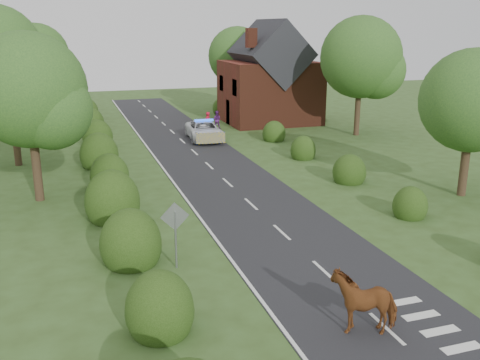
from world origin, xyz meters
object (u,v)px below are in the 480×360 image
object	(u,v)px
police_van	(204,131)
pedestrian_red	(207,123)
pedestrian_purple	(217,120)
cow	(364,304)
road_sign	(175,226)

from	to	relation	value
police_van	pedestrian_red	xyz separation A→B (m)	(0.94, 2.52, 0.15)
police_van	pedestrian_purple	bearing A→B (deg)	66.47
pedestrian_red	pedestrian_purple	size ratio (longest dim) A/B	1.14
cow	pedestrian_purple	size ratio (longest dim) A/B	1.38
pedestrian_red	cow	bearing A→B (deg)	43.39
road_sign	cow	distance (m)	7.22
road_sign	pedestrian_purple	world-z (taller)	road_sign
cow	police_van	size ratio (longest dim) A/B	0.40
pedestrian_purple	cow	bearing A→B (deg)	104.92
police_van	pedestrian_purple	xyz separation A→B (m)	(2.19, 4.19, 0.05)
pedestrian_red	pedestrian_purple	xyz separation A→B (m)	(1.25, 1.67, -0.11)
road_sign	police_van	xyz separation A→B (m)	(6.76, 22.03, -0.92)
cow	police_van	xyz separation A→B (m)	(2.38, 27.71, -0.03)
road_sign	pedestrian_red	xyz separation A→B (m)	(7.69, 24.56, -0.77)
police_van	pedestrian_purple	size ratio (longest dim) A/B	3.50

